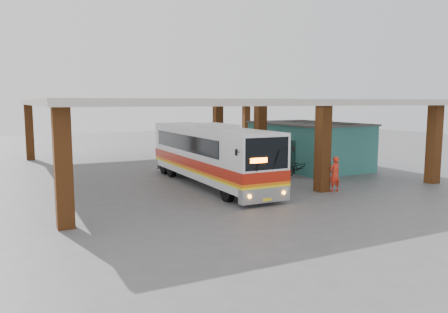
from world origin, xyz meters
name	(u,v)px	position (x,y,z in m)	size (l,w,h in m)	color
ground	(242,186)	(0.00, 0.00, 0.00)	(90.00, 90.00, 0.00)	#515154
brick_columns	(223,138)	(1.43, 5.00, 2.17)	(20.10, 21.60, 4.35)	brown
canopy_roof	(201,102)	(0.50, 6.50, 4.50)	(21.00, 23.00, 0.30)	beige
shop_building	(308,145)	(7.49, 4.00, 1.56)	(5.20, 8.20, 3.11)	#2C706A
coach_bus	(210,154)	(-1.32, 1.13, 1.68)	(2.48, 11.66, 3.39)	white
motorcycle	(300,167)	(4.70, 1.13, 0.57)	(0.76, 2.17, 1.14)	black
pedestrian	(335,174)	(3.52, -3.35, 0.89)	(0.65, 0.43, 1.79)	red
red_chair	(253,161)	(4.27, 6.02, 0.37)	(0.50, 0.50, 0.80)	#AF1212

